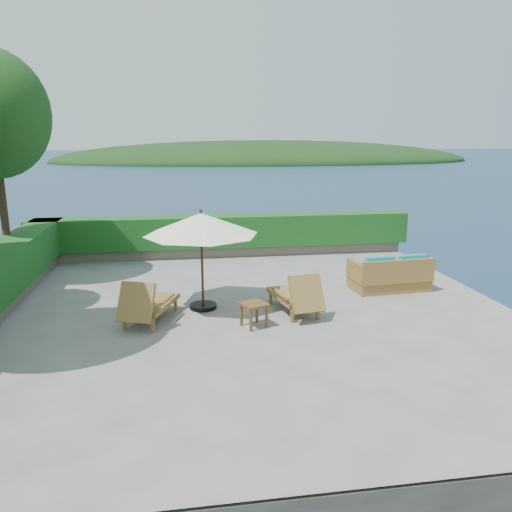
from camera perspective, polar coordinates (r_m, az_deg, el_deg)
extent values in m
plane|color=gray|center=(11.36, -0.88, -6.37)|extent=(12.00, 12.00, 0.00)
cube|color=#5C5549|center=(11.97, -0.85, -13.38)|extent=(12.00, 12.00, 3.00)
plane|color=#18274B|center=(12.69, -0.83, -19.24)|extent=(600.00, 600.00, 0.00)
ellipsoid|color=black|center=(153.06, 1.11, 10.76)|extent=(126.00, 57.60, 12.60)
cube|color=#655E51|center=(16.67, -3.57, 0.64)|extent=(12.00, 0.60, 0.36)
cube|color=#154B16|center=(16.53, -3.60, 2.91)|extent=(12.40, 0.90, 1.00)
cylinder|color=#3E2717|center=(14.59, -27.03, 6.01)|extent=(0.20, 0.20, 4.68)
cylinder|color=black|center=(11.64, -6.05, -5.72)|extent=(0.67, 0.67, 0.10)
cylinder|color=#311D12|center=(11.33, -6.18, -0.64)|extent=(0.06, 0.06, 2.22)
cone|color=white|center=(11.16, -6.29, 3.67)|extent=(2.79, 2.79, 0.49)
sphere|color=#311D12|center=(11.11, -6.33, 5.16)|extent=(0.09, 0.09, 0.08)
cube|color=olive|center=(10.62, -14.81, -7.47)|extent=(0.08, 0.08, 0.28)
cube|color=olive|center=(10.37, -11.74, -7.81)|extent=(0.08, 0.08, 0.28)
cube|color=olive|center=(11.74, -12.00, -5.30)|extent=(0.08, 0.08, 0.28)
cube|color=olive|center=(11.51, -9.18, -5.54)|extent=(0.08, 0.08, 0.28)
cube|color=olive|center=(11.08, -11.70, -5.39)|extent=(1.17, 1.58, 0.10)
cube|color=olive|center=(10.28, -13.56, -5.18)|extent=(0.84, 0.68, 0.77)
cube|color=olive|center=(10.99, -13.97, -4.77)|extent=(0.39, 0.89, 0.05)
cube|color=olive|center=(10.70, -10.36, -5.08)|extent=(0.39, 0.89, 0.05)
cube|color=olive|center=(10.70, 4.16, -6.88)|extent=(0.08, 0.08, 0.28)
cube|color=olive|center=(10.94, 7.11, -6.49)|extent=(0.08, 0.08, 0.28)
cube|color=olive|center=(11.84, 1.66, -4.84)|extent=(0.08, 0.08, 0.28)
cube|color=olive|center=(12.06, 4.38, -4.53)|extent=(0.08, 0.08, 0.28)
cube|color=olive|center=(11.42, 4.08, -4.59)|extent=(0.96, 1.52, 0.10)
cube|color=olive|center=(10.61, 5.84, -4.30)|extent=(0.79, 0.58, 0.76)
cube|color=olive|center=(11.04, 2.77, -4.31)|extent=(0.23, 0.92, 0.05)
cube|color=olive|center=(11.32, 6.25, -3.92)|extent=(0.23, 0.92, 0.05)
cube|color=brown|center=(10.17, -0.57, -7.40)|extent=(0.06, 0.06, 0.46)
cube|color=brown|center=(10.36, 1.22, -7.01)|extent=(0.06, 0.06, 0.46)
cube|color=brown|center=(10.47, -1.67, -6.78)|extent=(0.06, 0.06, 0.46)
cube|color=brown|center=(10.66, 0.09, -6.41)|extent=(0.06, 0.06, 0.46)
cube|color=brown|center=(10.33, -0.23, -5.55)|extent=(0.64, 0.64, 0.05)
cube|color=olive|center=(13.40, 14.94, -2.79)|extent=(2.01, 1.12, 0.43)
cube|color=olive|center=(12.92, 15.97, -1.72)|extent=(1.94, 0.30, 0.59)
cube|color=olive|center=(12.91, 11.39, -1.72)|extent=(0.20, 0.98, 0.48)
cube|color=olive|center=(13.77, 18.42, -1.21)|extent=(0.20, 0.98, 0.48)
cube|color=teal|center=(13.16, 13.17, -1.57)|extent=(0.90, 0.84, 0.19)
cube|color=teal|center=(13.58, 16.59, -1.32)|extent=(0.90, 0.84, 0.19)
cube|color=teal|center=(12.76, 14.02, -0.94)|extent=(0.76, 0.21, 0.39)
cube|color=teal|center=(13.19, 17.51, -0.70)|extent=(0.76, 0.21, 0.39)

